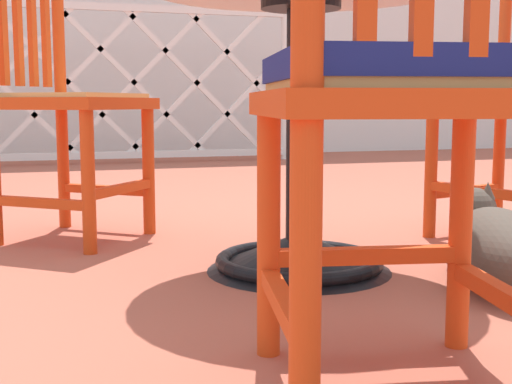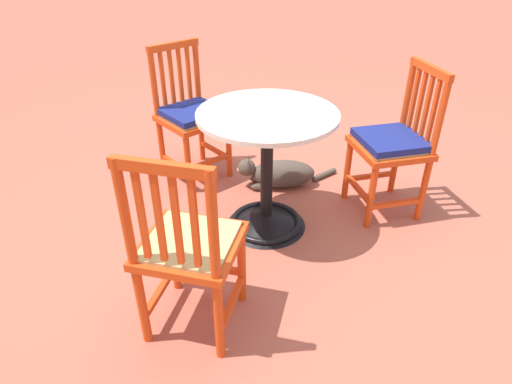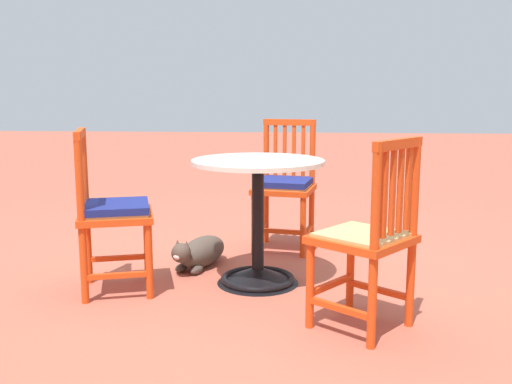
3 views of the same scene
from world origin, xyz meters
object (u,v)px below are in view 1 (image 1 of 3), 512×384
Objects in this scene: cafe_table at (300,162)px; orange_chair_by_planter at (65,103)px; orange_chair_facing_out at (406,93)px; tabby_cat at (494,246)px.

cafe_table is 0.83× the size of orange_chair_by_planter.
orange_chair_by_planter is at bearing 131.52° from cafe_table.
tabby_cat is at bearing 43.35° from orange_chair_facing_out.
orange_chair_facing_out is 1.46m from orange_chair_by_planter.
cafe_table reaches higher than tabby_cat.
orange_chair_by_planter is 1.24× the size of tabby_cat.
tabby_cat is at bearing -34.88° from cafe_table.
orange_chair_by_planter reaches higher than cafe_table.
tabby_cat is (0.95, -0.90, -0.34)m from orange_chair_by_planter.
cafe_table is at bearing 145.12° from tabby_cat.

